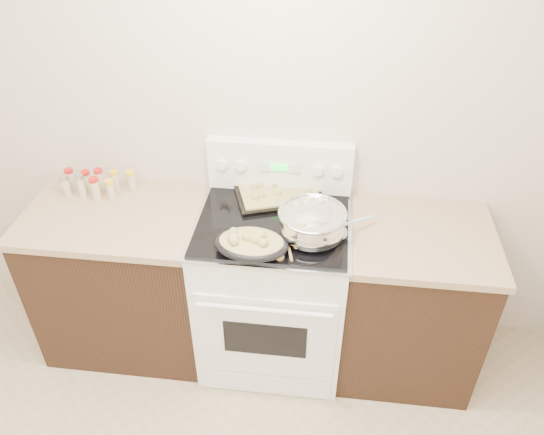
# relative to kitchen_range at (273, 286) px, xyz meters

# --- Properties ---
(room_shell) EXTENTS (4.10, 3.60, 2.75)m
(room_shell) POSITION_rel_kitchen_range_xyz_m (-0.35, -1.42, 1.21)
(room_shell) COLOR beige
(room_shell) RESTS_ON ground
(counter_left) EXTENTS (0.93, 0.67, 0.92)m
(counter_left) POSITION_rel_kitchen_range_xyz_m (-0.83, 0.01, -0.03)
(counter_left) COLOR black
(counter_left) RESTS_ON ground
(counter_right) EXTENTS (0.73, 0.67, 0.92)m
(counter_right) POSITION_rel_kitchen_range_xyz_m (0.73, 0.01, -0.03)
(counter_right) COLOR black
(counter_right) RESTS_ON ground
(kitchen_range) EXTENTS (0.78, 0.73, 1.22)m
(kitchen_range) POSITION_rel_kitchen_range_xyz_m (0.00, 0.00, 0.00)
(kitchen_range) COLOR white
(kitchen_range) RESTS_ON ground
(mixing_bowl) EXTENTS (0.41, 0.41, 0.19)m
(mixing_bowl) POSITION_rel_kitchen_range_xyz_m (0.20, -0.11, 0.53)
(mixing_bowl) COLOR silver
(mixing_bowl) RESTS_ON kitchen_range
(roasting_pan) EXTENTS (0.35, 0.26, 0.12)m
(roasting_pan) POSITION_rel_kitchen_range_xyz_m (-0.07, -0.25, 0.50)
(roasting_pan) COLOR black
(roasting_pan) RESTS_ON kitchen_range
(baking_sheet) EXTENTS (0.52, 0.44, 0.06)m
(baking_sheet) POSITION_rel_kitchen_range_xyz_m (-0.00, 0.22, 0.47)
(baking_sheet) COLOR black
(baking_sheet) RESTS_ON kitchen_range
(wooden_spoon) EXTENTS (0.09, 0.25, 0.04)m
(wooden_spoon) POSITION_rel_kitchen_range_xyz_m (0.07, -0.25, 0.46)
(wooden_spoon) COLOR tan
(wooden_spoon) RESTS_ON kitchen_range
(blue_ladle) EXTENTS (0.20, 0.20, 0.09)m
(blue_ladle) POSITION_rel_kitchen_range_xyz_m (0.34, -0.09, 0.48)
(blue_ladle) COLOR #9ACCE6
(blue_ladle) RESTS_ON kitchen_range
(spice_jars) EXTENTS (0.39, 0.15, 0.13)m
(spice_jars) POSITION_rel_kitchen_range_xyz_m (-0.98, 0.16, 0.49)
(spice_jars) COLOR #BFB28C
(spice_jars) RESTS_ON counter_left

